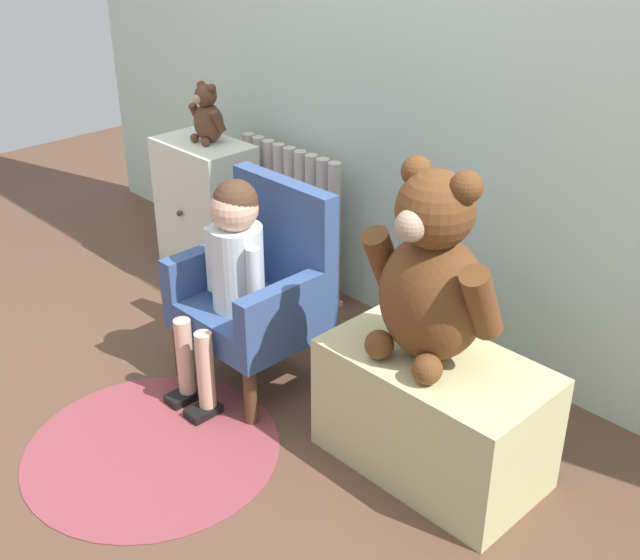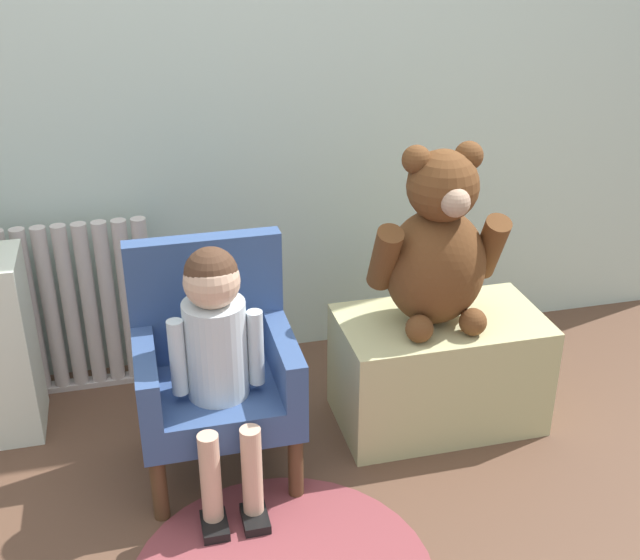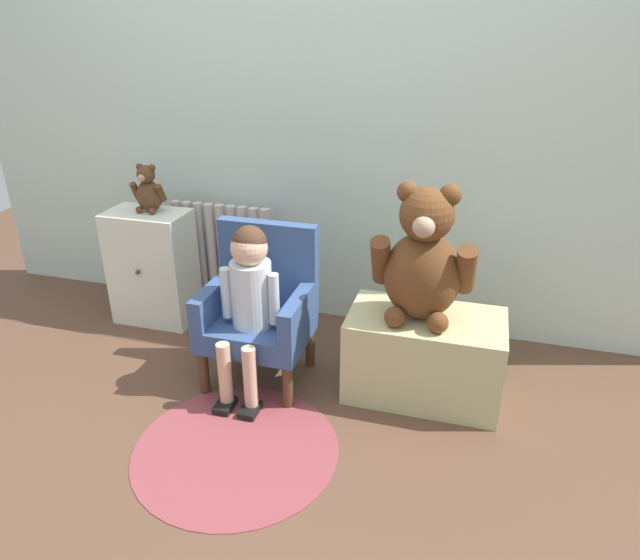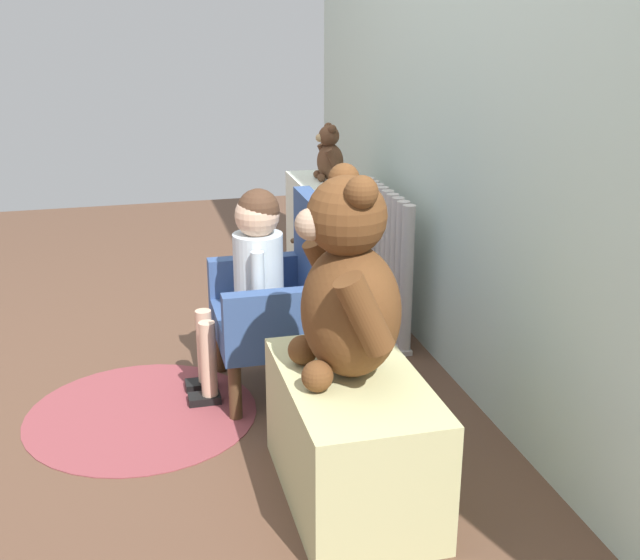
{
  "view_description": "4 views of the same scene",
  "coord_description": "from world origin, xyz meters",
  "px_view_note": "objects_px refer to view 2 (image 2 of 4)",
  "views": [
    {
      "loc": [
        1.75,
        -1.03,
        1.58
      ],
      "look_at": [
        0.26,
        0.41,
        0.5
      ],
      "focal_mm": 45.0,
      "sensor_mm": 36.0,
      "label": 1
    },
    {
      "loc": [
        -0.25,
        -1.51,
        1.55
      ],
      "look_at": [
        0.25,
        0.48,
        0.55
      ],
      "focal_mm": 45.0,
      "sensor_mm": 36.0,
      "label": 2
    },
    {
      "loc": [
        0.78,
        -1.58,
        1.48
      ],
      "look_at": [
        0.21,
        0.41,
        0.52
      ],
      "focal_mm": 32.0,
      "sensor_mm": 36.0,
      "label": 3
    },
    {
      "loc": [
        2.49,
        -0.06,
        1.32
      ],
      "look_at": [
        0.26,
        0.5,
        0.51
      ],
      "focal_mm": 45.0,
      "sensor_mm": 36.0,
      "label": 4
    }
  ],
  "objects_px": {
    "child_figure": "(216,341)",
    "large_teddy_bear": "(438,248)",
    "child_armchair": "(214,365)",
    "low_bench": "(438,370)",
    "radiator": "(71,310)"
  },
  "relations": [
    {
      "from": "child_armchair",
      "to": "low_bench",
      "type": "relative_size",
      "value": 1.08
    },
    {
      "from": "low_bench",
      "to": "large_teddy_bear",
      "type": "height_order",
      "value": "large_teddy_bear"
    },
    {
      "from": "child_figure",
      "to": "low_bench",
      "type": "height_order",
      "value": "child_figure"
    },
    {
      "from": "child_armchair",
      "to": "child_figure",
      "type": "distance_m",
      "value": 0.18
    },
    {
      "from": "child_figure",
      "to": "child_armchair",
      "type": "bearing_deg",
      "value": 90.0
    },
    {
      "from": "child_figure",
      "to": "large_teddy_bear",
      "type": "relative_size",
      "value": 1.32
    },
    {
      "from": "radiator",
      "to": "child_armchair",
      "type": "distance_m",
      "value": 0.66
    },
    {
      "from": "radiator",
      "to": "child_figure",
      "type": "bearing_deg",
      "value": -56.47
    },
    {
      "from": "radiator",
      "to": "low_bench",
      "type": "xyz_separation_m",
      "value": [
        1.12,
        -0.47,
        -0.11
      ]
    },
    {
      "from": "radiator",
      "to": "child_figure",
      "type": "xyz_separation_m",
      "value": [
        0.41,
        -0.62,
        0.18
      ]
    },
    {
      "from": "child_figure",
      "to": "radiator",
      "type": "bearing_deg",
      "value": 123.53
    },
    {
      "from": "radiator",
      "to": "child_figure",
      "type": "distance_m",
      "value": 0.77
    },
    {
      "from": "child_armchair",
      "to": "child_figure",
      "type": "height_order",
      "value": "child_figure"
    },
    {
      "from": "low_bench",
      "to": "child_armchair",
      "type": "bearing_deg",
      "value": -176.61
    },
    {
      "from": "low_bench",
      "to": "large_teddy_bear",
      "type": "relative_size",
      "value": 1.14
    }
  ]
}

